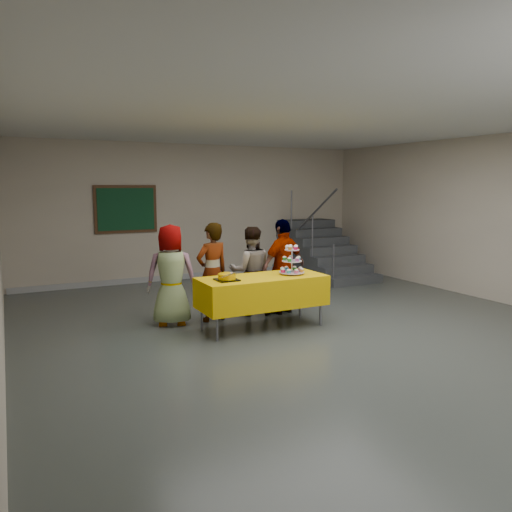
{
  "coord_description": "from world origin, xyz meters",
  "views": [
    {
      "loc": [
        -3.9,
        -5.63,
        2.1
      ],
      "look_at": [
        -0.58,
        0.94,
        1.05
      ],
      "focal_mm": 35.0,
      "sensor_mm": 36.0,
      "label": 1
    }
  ],
  "objects_px": {
    "bake_table": "(262,291)",
    "schoolchild_b": "(212,272)",
    "bear_cake": "(227,276)",
    "schoolchild_a": "(171,275)",
    "noticeboard": "(126,209)",
    "cupcake_stand": "(292,263)",
    "schoolchild_c": "(251,271)",
    "schoolchild_d": "(284,266)",
    "staircase": "(319,254)"
  },
  "relations": [
    {
      "from": "schoolchild_c",
      "to": "schoolchild_b",
      "type": "bearing_deg",
      "value": 23.57
    },
    {
      "from": "bake_table",
      "to": "schoolchild_d",
      "type": "relative_size",
      "value": 1.21
    },
    {
      "from": "schoolchild_d",
      "to": "noticeboard",
      "type": "distance_m",
      "value": 4.08
    },
    {
      "from": "bake_table",
      "to": "noticeboard",
      "type": "xyz_separation_m",
      "value": [
        -1.03,
        4.22,
        1.04
      ]
    },
    {
      "from": "cupcake_stand",
      "to": "schoolchild_c",
      "type": "xyz_separation_m",
      "value": [
        -0.3,
        0.8,
        -0.23
      ]
    },
    {
      "from": "schoolchild_a",
      "to": "schoolchild_d",
      "type": "bearing_deg",
      "value": -165.92
    },
    {
      "from": "schoolchild_b",
      "to": "bear_cake",
      "type": "bearing_deg",
      "value": 70.88
    },
    {
      "from": "schoolchild_a",
      "to": "staircase",
      "type": "relative_size",
      "value": 0.64
    },
    {
      "from": "schoolchild_c",
      "to": "schoolchild_d",
      "type": "relative_size",
      "value": 0.93
    },
    {
      "from": "cupcake_stand",
      "to": "schoolchild_b",
      "type": "distance_m",
      "value": 1.24
    },
    {
      "from": "bear_cake",
      "to": "noticeboard",
      "type": "height_order",
      "value": "noticeboard"
    },
    {
      "from": "cupcake_stand",
      "to": "schoolchild_d",
      "type": "distance_m",
      "value": 0.71
    },
    {
      "from": "cupcake_stand",
      "to": "bear_cake",
      "type": "relative_size",
      "value": 1.24
    },
    {
      "from": "schoolchild_b",
      "to": "noticeboard",
      "type": "height_order",
      "value": "noticeboard"
    },
    {
      "from": "bake_table",
      "to": "schoolchild_d",
      "type": "bearing_deg",
      "value": 40.93
    },
    {
      "from": "cupcake_stand",
      "to": "schoolchild_a",
      "type": "relative_size",
      "value": 0.29
    },
    {
      "from": "staircase",
      "to": "noticeboard",
      "type": "bearing_deg",
      "value": 169.01
    },
    {
      "from": "schoolchild_a",
      "to": "noticeboard",
      "type": "distance_m",
      "value": 3.55
    },
    {
      "from": "schoolchild_c",
      "to": "staircase",
      "type": "bearing_deg",
      "value": -122.09
    },
    {
      "from": "schoolchild_d",
      "to": "cupcake_stand",
      "type": "bearing_deg",
      "value": 54.67
    },
    {
      "from": "schoolchild_b",
      "to": "schoolchild_d",
      "type": "height_order",
      "value": "schoolchild_d"
    },
    {
      "from": "schoolchild_c",
      "to": "schoolchild_d",
      "type": "xyz_separation_m",
      "value": [
        0.53,
        -0.15,
        0.06
      ]
    },
    {
      "from": "bear_cake",
      "to": "schoolchild_a",
      "type": "relative_size",
      "value": 0.23
    },
    {
      "from": "bake_table",
      "to": "noticeboard",
      "type": "height_order",
      "value": "noticeboard"
    },
    {
      "from": "bake_table",
      "to": "schoolchild_b",
      "type": "relative_size",
      "value": 1.23
    },
    {
      "from": "staircase",
      "to": "noticeboard",
      "type": "relative_size",
      "value": 1.85
    },
    {
      "from": "schoolchild_a",
      "to": "schoolchild_d",
      "type": "distance_m",
      "value": 1.87
    },
    {
      "from": "cupcake_stand",
      "to": "schoolchild_b",
      "type": "xyz_separation_m",
      "value": [
        -0.99,
        0.73,
        -0.18
      ]
    },
    {
      "from": "schoolchild_d",
      "to": "schoolchild_b",
      "type": "bearing_deg",
      "value": -19.29
    },
    {
      "from": "bake_table",
      "to": "bear_cake",
      "type": "height_order",
      "value": "bear_cake"
    },
    {
      "from": "schoolchild_a",
      "to": "schoolchild_b",
      "type": "relative_size",
      "value": 1.0
    },
    {
      "from": "noticeboard",
      "to": "bear_cake",
      "type": "bearing_deg",
      "value": -84.01
    },
    {
      "from": "cupcake_stand",
      "to": "schoolchild_a",
      "type": "height_order",
      "value": "schoolchild_a"
    },
    {
      "from": "bake_table",
      "to": "schoolchild_a",
      "type": "height_order",
      "value": "schoolchild_a"
    },
    {
      "from": "schoolchild_a",
      "to": "schoolchild_b",
      "type": "height_order",
      "value": "schoolchild_b"
    },
    {
      "from": "schoolchild_b",
      "to": "schoolchild_c",
      "type": "bearing_deg",
      "value": 172.74
    },
    {
      "from": "bake_table",
      "to": "noticeboard",
      "type": "bearing_deg",
      "value": 103.65
    },
    {
      "from": "bake_table",
      "to": "bear_cake",
      "type": "xyz_separation_m",
      "value": [
        -0.58,
        -0.03,
        0.27
      ]
    },
    {
      "from": "bear_cake",
      "to": "schoolchild_c",
      "type": "xyz_separation_m",
      "value": [
        0.77,
        0.82,
        -0.11
      ]
    },
    {
      "from": "bake_table",
      "to": "cupcake_stand",
      "type": "distance_m",
      "value": 0.63
    },
    {
      "from": "schoolchild_a",
      "to": "schoolchild_b",
      "type": "xyz_separation_m",
      "value": [
        0.63,
        -0.07,
        0.0
      ]
    },
    {
      "from": "cupcake_stand",
      "to": "bear_cake",
      "type": "xyz_separation_m",
      "value": [
        -1.07,
        -0.01,
        -0.12
      ]
    },
    {
      "from": "schoolchild_a",
      "to": "schoolchild_b",
      "type": "bearing_deg",
      "value": -167.35
    },
    {
      "from": "bake_table",
      "to": "bear_cake",
      "type": "relative_size",
      "value": 5.25
    },
    {
      "from": "bake_table",
      "to": "schoolchild_b",
      "type": "height_order",
      "value": "schoolchild_b"
    },
    {
      "from": "bake_table",
      "to": "schoolchild_d",
      "type": "height_order",
      "value": "schoolchild_d"
    },
    {
      "from": "bear_cake",
      "to": "staircase",
      "type": "relative_size",
      "value": 0.15
    },
    {
      "from": "schoolchild_c",
      "to": "schoolchild_a",
      "type": "bearing_deg",
      "value": 17.93
    },
    {
      "from": "schoolchild_d",
      "to": "staircase",
      "type": "xyz_separation_m",
      "value": [
        2.55,
        2.76,
        -0.29
      ]
    },
    {
      "from": "bake_table",
      "to": "schoolchild_b",
      "type": "distance_m",
      "value": 0.89
    }
  ]
}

